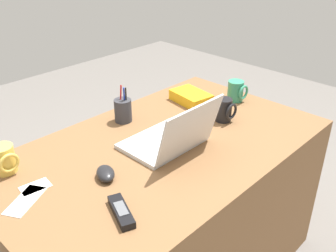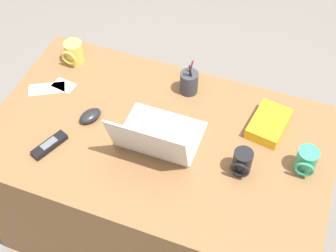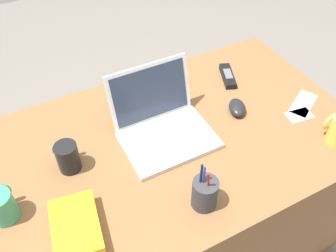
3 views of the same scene
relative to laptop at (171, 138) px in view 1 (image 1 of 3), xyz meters
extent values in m
cube|color=brown|center=(0.01, -0.04, -0.41)|extent=(1.40, 0.83, 0.73)
cube|color=silver|center=(0.00, -0.05, -0.04)|extent=(0.32, 0.23, 0.02)
cube|color=silver|center=(0.00, -0.03, -0.03)|extent=(0.26, 0.11, 0.00)
cube|color=silver|center=(0.00, -0.12, -0.03)|extent=(0.09, 0.05, 0.00)
cube|color=silver|center=(0.00, 0.10, 0.08)|extent=(0.31, 0.07, 0.21)
cube|color=#283347|center=(0.00, 0.09, 0.08)|extent=(0.28, 0.05, 0.18)
ellipsoid|color=black|center=(0.31, -0.03, -0.03)|extent=(0.10, 0.12, 0.04)
cylinder|color=black|center=(-0.34, 0.00, 0.01)|extent=(0.07, 0.07, 0.11)
torus|color=black|center=(-0.34, 0.05, 0.01)|extent=(0.08, 0.01, 0.08)
cylinder|color=#E0BC4C|center=(0.54, -0.32, 0.01)|extent=(0.08, 0.08, 0.10)
torus|color=#E0BC4C|center=(0.54, -0.27, 0.01)|extent=(0.07, 0.01, 0.07)
cylinder|color=#338C6B|center=(-0.57, -0.09, 0.01)|extent=(0.08, 0.08, 0.10)
torus|color=#338C6B|center=(-0.57, -0.04, 0.01)|extent=(0.07, 0.01, 0.07)
cube|color=black|center=(0.40, 0.16, -0.03)|extent=(0.10, 0.16, 0.02)
cube|color=#595B60|center=(0.40, 0.16, -0.02)|extent=(0.05, 0.08, 0.00)
cylinder|color=#333338|center=(-0.02, -0.32, 0.01)|extent=(0.08, 0.08, 0.11)
cylinder|color=#1933B2|center=(-0.03, -0.31, 0.05)|extent=(0.02, 0.02, 0.15)
cylinder|color=black|center=(-0.04, -0.31, 0.05)|extent=(0.02, 0.03, 0.15)
cylinder|color=red|center=(-0.02, -0.33, 0.05)|extent=(0.03, 0.02, 0.15)
cube|color=#F2AD19|center=(-0.40, -0.24, -0.02)|extent=(0.16, 0.21, 0.05)
cube|color=white|center=(0.51, -0.16, -0.04)|extent=(0.11, 0.08, 0.00)
cube|color=white|center=(0.57, -0.11, -0.04)|extent=(0.17, 0.14, 0.00)
camera|label=1|loc=(0.95, 0.90, 0.75)|focal=40.65mm
camera|label=2|loc=(-0.42, 1.01, 1.41)|focal=48.58mm
camera|label=3|loc=(-0.40, -0.81, 0.91)|focal=38.43mm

